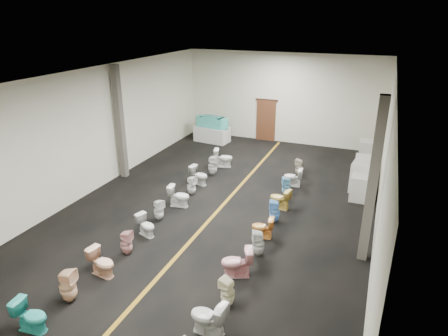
{
  "coord_description": "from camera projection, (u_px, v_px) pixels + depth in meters",
  "views": [
    {
      "loc": [
        4.72,
        -11.57,
        6.31
      ],
      "look_at": [
        -0.35,
        1.0,
        0.99
      ],
      "focal_mm": 32.0,
      "sensor_mm": 36.0,
      "label": 1
    }
  ],
  "objects": [
    {
      "name": "display_table",
      "position": [
        212.0,
        134.0,
        20.7
      ],
      "size": [
        1.84,
        1.08,
        0.78
      ],
      "primitive_type": "cube",
      "rotation": [
        0.0,
        0.0,
        -0.12
      ],
      "color": "white",
      "rests_on": "floor"
    },
    {
      "name": "toilet_right_5",
      "position": [
        263.0,
        227.0,
        11.85
      ],
      "size": [
        0.7,
        0.45,
        0.67
      ],
      "primitive_type": "imported",
      "rotation": [
        0.0,
        0.0,
        -1.44
      ],
      "color": "#F09C40",
      "rests_on": "floor"
    },
    {
      "name": "aisle_stripe",
      "position": [
        223.0,
        205.0,
        13.93
      ],
      "size": [
        0.12,
        15.6,
        0.01
      ],
      "primitive_type": "cube",
      "color": "#986C16",
      "rests_on": "floor"
    },
    {
      "name": "toilet_right_8",
      "position": [
        286.0,
        186.0,
        14.56
      ],
      "size": [
        0.43,
        0.43,
        0.72
      ],
      "primitive_type": "imported",
      "rotation": [
        0.0,
        0.0,
        -1.18
      ],
      "color": "#77BCDC",
      "rests_on": "floor"
    },
    {
      "name": "toilet_left_6",
      "position": [
        179.0,
        196.0,
        13.77
      ],
      "size": [
        0.79,
        0.51,
        0.76
      ],
      "primitive_type": "imported",
      "rotation": [
        0.0,
        0.0,
        1.69
      ],
      "color": "white",
      "rests_on": "floor"
    },
    {
      "name": "toilet_left_8",
      "position": [
        199.0,
        175.0,
        15.52
      ],
      "size": [
        0.79,
        0.53,
        0.75
      ],
      "primitive_type": "imported",
      "rotation": [
        0.0,
        0.0,
        1.41
      ],
      "color": "silver",
      "rests_on": "floor"
    },
    {
      "name": "toilet_left_10",
      "position": [
        223.0,
        158.0,
        17.29
      ],
      "size": [
        0.88,
        0.64,
        0.81
      ],
      "primitive_type": "imported",
      "rotation": [
        0.0,
        0.0,
        1.84
      ],
      "color": "white",
      "rests_on": "floor"
    },
    {
      "name": "appliance_crate_a",
      "position": [
        361.0,
        188.0,
        14.2
      ],
      "size": [
        0.72,
        0.72,
        0.91
      ],
      "primitive_type": "cube",
      "rotation": [
        0.0,
        0.0,
        -0.01
      ],
      "color": "silver",
      "rests_on": "floor"
    },
    {
      "name": "toilet_right_4",
      "position": [
        258.0,
        243.0,
        10.97
      ],
      "size": [
        0.45,
        0.45,
        0.75
      ],
      "primitive_type": "imported",
      "rotation": [
        0.0,
        0.0,
        -1.17
      ],
      "color": "silver",
      "rests_on": "floor"
    },
    {
      "name": "appliance_crate_b",
      "position": [
        363.0,
        177.0,
        14.85
      ],
      "size": [
        0.91,
        0.91,
        1.13
      ],
      "primitive_type": "cube",
      "rotation": [
        0.0,
        0.0,
        -0.12
      ],
      "color": "silver",
      "rests_on": "floor"
    },
    {
      "name": "toilet_left_7",
      "position": [
        192.0,
        185.0,
        14.64
      ],
      "size": [
        0.39,
        0.38,
        0.73
      ],
      "primitive_type": "imported",
      "rotation": [
        0.0,
        0.0,
        1.39
      ],
      "color": "white",
      "rests_on": "floor"
    },
    {
      "name": "toilet_left_3",
      "position": [
        126.0,
        243.0,
        11.01
      ],
      "size": [
        0.37,
        0.36,
        0.73
      ],
      "primitive_type": "imported",
      "rotation": [
        0.0,
        0.0,
        1.67
      ],
      "color": "#D49694",
      "rests_on": "floor"
    },
    {
      "name": "toilet_right_2",
      "position": [
        228.0,
        292.0,
        9.07
      ],
      "size": [
        0.42,
        0.41,
        0.72
      ],
      "primitive_type": "imported",
      "rotation": [
        0.0,
        0.0,
        -1.89
      ],
      "color": "#F0EAC0",
      "rests_on": "floor"
    },
    {
      "name": "appliance_crate_c",
      "position": [
        365.0,
        167.0,
        16.1
      ],
      "size": [
        0.85,
        0.85,
        0.9
      ],
      "primitive_type": "cube",
      "rotation": [
        0.0,
        0.0,
        0.07
      ],
      "color": "silver",
      "rests_on": "floor"
    },
    {
      "name": "toilet_right_9",
      "position": [
        293.0,
        177.0,
        15.39
      ],
      "size": [
        0.73,
        0.45,
        0.72
      ],
      "primitive_type": "imported",
      "rotation": [
        0.0,
        0.0,
        -1.5
      ],
      "color": "white",
      "rests_on": "floor"
    },
    {
      "name": "appliance_crate_d",
      "position": [
        368.0,
        153.0,
        17.45
      ],
      "size": [
        0.79,
        0.79,
        1.1
      ],
      "primitive_type": "cube",
      "rotation": [
        0.0,
        0.0,
        0.04
      ],
      "color": "silver",
      "rests_on": "floor"
    },
    {
      "name": "wall_left",
      "position": [
        98.0,
        129.0,
        14.85
      ],
      "size": [
        0.0,
        16.0,
        16.0
      ],
      "primitive_type": "plane",
      "rotation": [
        1.57,
        0.0,
        1.57
      ],
      "color": "beige",
      "rests_on": "ground"
    },
    {
      "name": "toilet_left_0",
      "position": [
        31.0,
        316.0,
        8.35
      ],
      "size": [
        0.76,
        0.49,
        0.74
      ],
      "primitive_type": "imported",
      "rotation": [
        0.0,
        0.0,
        1.67
      ],
      "color": "teal",
      "rests_on": "floor"
    },
    {
      "name": "toilet_left_1",
      "position": [
        68.0,
        286.0,
        9.19
      ],
      "size": [
        0.44,
        0.44,
        0.85
      ],
      "primitive_type": "imported",
      "rotation": [
        0.0,
        0.0,
        1.72
      ],
      "color": "beige",
      "rests_on": "floor"
    },
    {
      "name": "toilet_right_6",
      "position": [
        275.0,
        211.0,
        12.72
      ],
      "size": [
        0.4,
        0.4,
        0.75
      ],
      "primitive_type": "imported",
      "rotation": [
        0.0,
        0.0,
        -1.39
      ],
      "color": "#75B7F6",
      "rests_on": "floor"
    },
    {
      "name": "floor",
      "position": [
        223.0,
        205.0,
        13.93
      ],
      "size": [
        16.0,
        16.0,
        0.0
      ],
      "primitive_type": "plane",
      "color": "black",
      "rests_on": "ground"
    },
    {
      "name": "wall_front",
      "position": [
        29.0,
        292.0,
        6.2
      ],
      "size": [
        10.0,
        0.0,
        10.0
      ],
      "primitive_type": "plane",
      "rotation": [
        -1.57,
        0.0,
        0.0
      ],
      "color": "beige",
      "rests_on": "ground"
    },
    {
      "name": "column_right",
      "position": [
        373.0,
        183.0,
        10.16
      ],
      "size": [
        0.25,
        0.25,
        4.5
      ],
      "primitive_type": "cube",
      "color": "#59544C",
      "rests_on": "floor"
    },
    {
      "name": "column_left",
      "position": [
        120.0,
        123.0,
        15.63
      ],
      "size": [
        0.25,
        0.25,
        4.5
      ],
      "primitive_type": "cube",
      "color": "#59544C",
      "rests_on": "floor"
    },
    {
      "name": "toilet_left_4",
      "position": [
        146.0,
        225.0,
        11.97
      ],
      "size": [
        0.74,
        0.58,
        0.66
      ],
      "primitive_type": "imported",
      "rotation": [
        0.0,
        0.0,
        1.21
      ],
      "color": "white",
      "rests_on": "floor"
    },
    {
      "name": "back_door",
      "position": [
        266.0,
        121.0,
        20.68
      ],
      "size": [
        1.0,
        0.1,
        2.1
      ],
      "primitive_type": "cube",
      "color": "#562D19",
      "rests_on": "floor"
    },
    {
      "name": "toilet_right_3",
      "position": [
        237.0,
        263.0,
        10.07
      ],
      "size": [
        0.9,
        0.73,
        0.81
      ],
      "primitive_type": "imported",
      "rotation": [
        0.0,
        0.0,
        -1.16
      ],
      "color": "pink",
      "rests_on": "floor"
    },
    {
      "name": "bathtub",
      "position": [
        212.0,
        121.0,
        20.45
      ],
      "size": [
        1.85,
        0.8,
        0.55
      ],
      "rotation": [
        0.0,
        0.0,
        -0.12
      ],
      "color": "#45C6B4",
      "rests_on": "display_table"
    },
    {
      "name": "wall_right",
      "position": [
        385.0,
        164.0,
        11.37
      ],
      "size": [
        0.0,
        16.0,
        16.0
      ],
      "primitive_type": "plane",
      "rotation": [
        1.57,
        0.0,
        -1.57
      ],
      "color": "beige",
      "rests_on": "ground"
    },
    {
      "name": "toilet_left_9",
      "position": [
        213.0,
        165.0,
        16.4
      ],
      "size": [
        0.44,
        0.44,
        0.84
      ],
      "primitive_type": "imported",
      "rotation": [
        0.0,
        0.0,
        1.75
      ],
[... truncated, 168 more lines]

